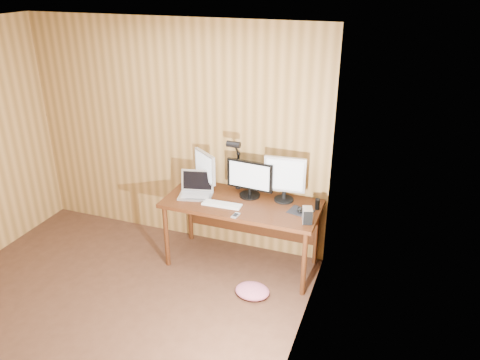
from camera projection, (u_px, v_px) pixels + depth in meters
The scene contains 14 objects.
room_shell at pixel (50, 216), 3.47m from camera, with size 4.00×4.00×4.00m.
desk at pixel (244, 210), 4.90m from camera, with size 1.60×0.70×0.75m.
monitor_center at pixel (250, 178), 4.83m from camera, with size 0.50×0.22×0.39m.
monitor_left at pixel (205, 169), 4.99m from camera, with size 0.32×0.25×0.42m.
monitor_right at pixel (285, 178), 4.71m from camera, with size 0.42×0.20×0.48m.
laptop at pixel (196, 189), 4.92m from camera, with size 0.40×0.34×0.25m.
keyboard at pixel (222, 204), 4.72m from camera, with size 0.41×0.13×0.02m.
mousepad at pixel (301, 211), 4.59m from camera, with size 0.23×0.19×0.00m, color black.
mouse at pixel (301, 210), 4.59m from camera, with size 0.07×0.11×0.04m, color black.
hard_drive at pixel (307, 215), 4.38m from camera, with size 0.12×0.15×0.14m.
phone at pixel (236, 215), 4.51m from camera, with size 0.06×0.11×0.01m.
speaker at pixel (317, 204), 4.62m from camera, with size 0.05×0.05×0.11m, color black.
desk_lamp at pixel (236, 157), 4.87m from camera, with size 0.14×0.20×0.62m.
fabric_pile at pixel (252, 291), 4.57m from camera, with size 0.34×0.28×0.11m, color #C9617D, non-canonical shape.
Camera 1 is at (2.38, -2.38, 2.93)m, focal length 35.00 mm.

